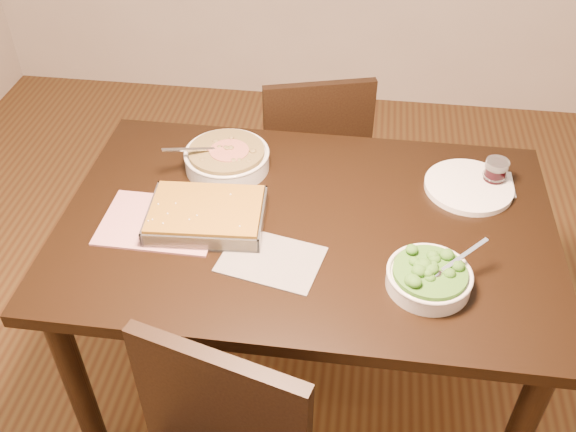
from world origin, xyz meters
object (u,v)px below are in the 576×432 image
at_px(table, 306,245).
at_px(chair_far, 312,155).
at_px(broccoli_bowl, 429,277).
at_px(stew_bowl, 227,158).
at_px(baking_dish, 206,215).
at_px(dinner_plate, 469,187).
at_px(wine_tumbler, 495,172).

distance_m(table, chair_far, 0.73).
height_order(broccoli_bowl, chair_far, chair_far).
xyz_separation_m(stew_bowl, baking_dish, (-0.00, -0.27, -0.01)).
bearing_deg(table, stew_bowl, 141.15).
height_order(table, broccoli_bowl, broccoli_bowl).
distance_m(broccoli_bowl, chair_far, 1.04).
distance_m(broccoli_bowl, dinner_plate, 0.44).
bearing_deg(table, baking_dish, -170.64).
relative_size(broccoli_bowl, chair_far, 0.26).
height_order(wine_tumbler, chair_far, chair_far).
xyz_separation_m(dinner_plate, chair_far, (-0.52, 0.50, -0.28)).
height_order(baking_dish, chair_far, chair_far).
xyz_separation_m(stew_bowl, wine_tumbler, (0.82, 0.03, 0.01)).
relative_size(table, wine_tumbler, 17.51).
relative_size(broccoli_bowl, wine_tumbler, 2.77).
bearing_deg(stew_bowl, wine_tumbler, 1.82).
bearing_deg(baking_dish, table, 5.63).
height_order(table, dinner_plate, dinner_plate).
distance_m(stew_bowl, broccoli_bowl, 0.74).
xyz_separation_m(table, baking_dish, (-0.28, -0.05, 0.12)).
xyz_separation_m(stew_bowl, dinner_plate, (0.74, -0.01, -0.03)).
bearing_deg(stew_bowl, broccoli_bowl, -35.23).
height_order(table, baking_dish, baking_dish).
xyz_separation_m(table, stew_bowl, (-0.28, 0.22, 0.13)).
bearing_deg(stew_bowl, dinner_plate, -0.92).
bearing_deg(stew_bowl, baking_dish, -90.64).
bearing_deg(table, broccoli_bowl, -31.94).
relative_size(wine_tumbler, chair_far, 0.09).
bearing_deg(broccoli_bowl, table, 148.06).
bearing_deg(broccoli_bowl, chair_far, 112.84).
xyz_separation_m(baking_dish, chair_far, (0.23, 0.75, -0.30)).
bearing_deg(dinner_plate, chair_far, 136.27).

